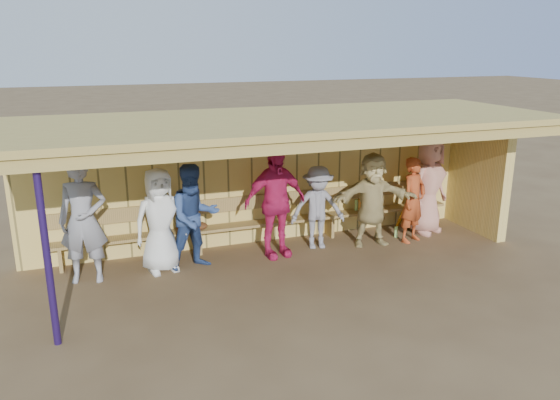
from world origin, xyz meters
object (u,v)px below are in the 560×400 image
Objects in this scene: player_e at (318,208)px; player_g at (413,200)px; player_b at (160,220)px; bench at (266,216)px; player_h at (428,186)px; player_c at (194,217)px; player_d at (275,202)px; player_a at (83,221)px; player_f at (372,200)px.

player_g reaches higher than player_e.
player_b is 2.14m from bench.
player_h is at bearing -8.60° from bench.
player_c is 1.43m from player_d.
bench is (1.47, 0.69, -0.36)m from player_c.
player_b is 0.98× the size of player_c.
player_e is 1.00m from bench.
player_h is at bearing -9.74° from player_b.
player_d reaches higher than player_h.
player_d is 1.03× the size of player_h.
player_d is (3.13, -0.01, -0.01)m from player_a.
player_e is (3.99, 0.11, -0.23)m from player_a.
player_c is 0.90× the size of player_d.
player_h is at bearing 19.16° from player_f.
player_d is 1.87m from player_f.
player_h is (6.36, 0.16, -0.04)m from player_a.
player_c is 2.29m from player_e.
player_a is 1.15× the size of player_b.
player_c is 1.10× the size of player_g.
player_e is (2.83, 0.10, -0.10)m from player_b.
player_h reaches higher than player_f.
player_h is (4.65, 0.21, 0.07)m from player_c.
player_e is at bearing -9.35° from player_b.
bench is (-2.63, 0.82, -0.28)m from player_g.
player_b is 0.91× the size of player_h.
player_c is at bearing 173.53° from player_d.
player_b is 4.65m from player_g.
player_e is 2.38m from player_h.
player_g is (1.82, -0.29, 0.04)m from player_e.
player_a is at bearing -167.53° from player_e.
player_g is (0.81, -0.10, -0.06)m from player_f.
player_e is (2.28, 0.17, -0.12)m from player_c.
player_h reaches higher than bench.
player_d is at bearing 160.59° from player_h.
player_a is 1.04× the size of player_h.
player_f reaches higher than player_g.
player_h is (5.20, 0.15, 0.09)m from player_b.
player_e is 0.88× the size of player_f.
player_a is at bearing 168.93° from player_b.
player_a reaches higher than player_e.
bench is at bearing 15.31° from player_c.
player_b is at bearing -162.66° from bench.
player_g is (5.81, -0.19, -0.19)m from player_a.
player_a reaches higher than player_h.
player_b is 1.00× the size of player_f.
player_f reaches higher than player_e.
player_c is 1.02× the size of player_f.
player_g reaches higher than bench.
player_h is (1.36, 0.25, 0.09)m from player_f.
player_e is at bearing 147.73° from player_g.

